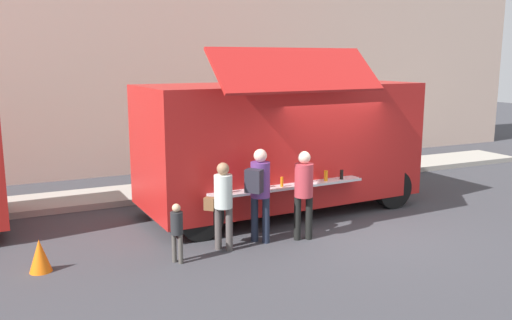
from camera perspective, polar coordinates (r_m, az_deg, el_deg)
ground_plane at (r=11.17m, az=10.14°, el=-7.28°), size 60.00×60.00×0.00m
curb_strip at (r=13.63m, az=-17.89°, el=-4.01°), size 28.00×1.60×0.15m
food_truck_main at (r=12.03m, az=2.70°, el=1.92°), size 6.32×3.60×3.64m
traffic_cone_orange at (r=9.50m, az=-22.05°, el=-9.43°), size 0.36×0.36×0.55m
trash_bin at (r=16.43m, az=12.02°, el=0.21°), size 0.60×0.60×0.97m
customer_front_ordering at (r=10.16m, az=5.11°, el=-2.92°), size 0.35×0.35×1.73m
customer_mid_with_backpack at (r=9.93m, az=0.36°, el=-2.81°), size 0.57×0.54×1.79m
customer_rear_waiting at (r=9.60m, az=-3.59°, el=-4.14°), size 0.47×0.46×1.62m
child_near_queue at (r=9.17m, az=-8.44°, el=-7.16°), size 0.21×0.21×1.04m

